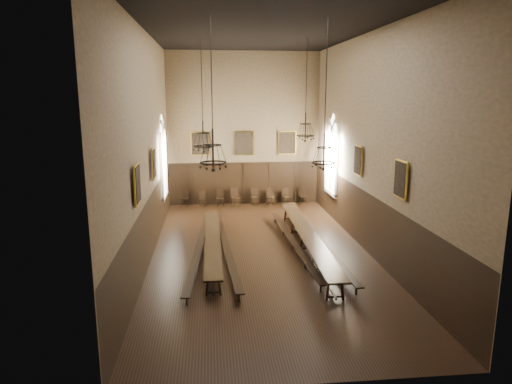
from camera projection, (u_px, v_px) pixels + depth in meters
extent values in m
cube|color=black|center=(261.00, 253.00, 19.18)|extent=(9.00, 18.00, 0.02)
cube|color=black|center=(261.00, 27.00, 17.31)|extent=(9.00, 18.00, 0.02)
cube|color=#8E7357|center=(244.00, 129.00, 27.01)|extent=(9.00, 0.02, 9.00)
cube|color=#8E7357|center=(309.00, 193.00, 9.48)|extent=(9.00, 0.02, 9.00)
cube|color=#8E7357|center=(146.00, 147.00, 17.80)|extent=(0.02, 18.00, 9.00)
cube|color=#8E7357|center=(370.00, 145.00, 18.70)|extent=(0.02, 18.00, 9.00)
cube|color=black|center=(212.00, 238.00, 18.90)|extent=(0.66, 9.05, 0.06)
cube|color=black|center=(307.00, 233.00, 19.21)|extent=(0.98, 10.64, 0.07)
cube|color=black|center=(199.00, 247.00, 18.60)|extent=(0.93, 9.59, 0.05)
cube|color=black|center=(226.00, 245.00, 18.87)|extent=(0.84, 9.75, 0.05)
cube|color=black|center=(293.00, 241.00, 19.43)|extent=(0.60, 9.43, 0.05)
cube|color=black|center=(322.00, 242.00, 19.26)|extent=(0.46, 9.47, 0.05)
cube|color=black|center=(185.00, 199.00, 27.10)|extent=(0.53, 0.53, 0.05)
cube|color=black|center=(185.00, 194.00, 27.22)|extent=(0.42, 0.16, 0.51)
cube|color=black|center=(203.00, 199.00, 27.17)|extent=(0.47, 0.47, 0.05)
cube|color=black|center=(203.00, 195.00, 27.28)|extent=(0.39, 0.13, 0.47)
cube|color=black|center=(220.00, 198.00, 27.26)|extent=(0.44, 0.44, 0.05)
cube|color=black|center=(220.00, 193.00, 27.38)|extent=(0.43, 0.06, 0.51)
cube|color=black|center=(235.00, 197.00, 27.33)|extent=(0.56, 0.56, 0.05)
cube|color=black|center=(235.00, 192.00, 27.46)|extent=(0.45, 0.16, 0.55)
cube|color=black|center=(255.00, 197.00, 27.48)|extent=(0.51, 0.51, 0.05)
cube|color=black|center=(255.00, 193.00, 27.61)|extent=(0.43, 0.13, 0.51)
cube|color=black|center=(270.00, 197.00, 27.54)|extent=(0.43, 0.43, 0.05)
cube|color=black|center=(270.00, 193.00, 27.66)|extent=(0.41, 0.06, 0.49)
cube|color=black|center=(286.00, 197.00, 27.57)|extent=(0.52, 0.52, 0.05)
cube|color=black|center=(286.00, 192.00, 27.70)|extent=(0.43, 0.14, 0.51)
cube|color=black|center=(303.00, 196.00, 27.76)|extent=(0.52, 0.52, 0.05)
cube|color=black|center=(302.00, 191.00, 27.89)|extent=(0.44, 0.13, 0.53)
cylinder|color=black|center=(202.00, 79.00, 19.94)|extent=(0.03, 0.03, 3.64)
torus|color=black|center=(203.00, 147.00, 20.55)|extent=(0.92, 0.92, 0.05)
torus|color=black|center=(203.00, 133.00, 20.43)|extent=(0.59, 0.59, 0.04)
cylinder|color=black|center=(203.00, 136.00, 20.45)|extent=(0.07, 0.07, 1.30)
cylinder|color=black|center=(307.00, 75.00, 20.38)|extent=(0.03, 0.03, 3.30)
torus|color=black|center=(305.00, 136.00, 20.93)|extent=(0.84, 0.84, 0.05)
torus|color=black|center=(305.00, 124.00, 20.82)|extent=(0.54, 0.54, 0.04)
cylinder|color=black|center=(305.00, 126.00, 20.84)|extent=(0.06, 0.06, 1.19)
cylinder|color=black|center=(211.00, 74.00, 15.05)|extent=(0.03, 0.03, 3.63)
torus|color=black|center=(213.00, 163.00, 15.66)|extent=(0.94, 0.94, 0.06)
torus|color=black|center=(213.00, 145.00, 15.54)|extent=(0.60, 0.60, 0.04)
cylinder|color=black|center=(213.00, 148.00, 15.56)|extent=(0.07, 0.07, 1.33)
cylinder|color=black|center=(326.00, 77.00, 15.30)|extent=(0.03, 0.03, 3.81)
torus|color=black|center=(324.00, 163.00, 15.90)|extent=(0.82, 0.82, 0.05)
torus|color=black|center=(324.00, 148.00, 15.79)|extent=(0.52, 0.52, 0.04)
cylinder|color=black|center=(324.00, 150.00, 15.81)|extent=(0.06, 0.06, 1.16)
cube|color=gold|center=(200.00, 144.00, 26.79)|extent=(1.10, 0.12, 1.40)
cube|color=black|center=(200.00, 144.00, 26.79)|extent=(0.98, 0.02, 1.28)
cube|color=gold|center=(244.00, 143.00, 27.05)|extent=(1.10, 0.12, 1.40)
cube|color=black|center=(244.00, 143.00, 27.05)|extent=(0.98, 0.02, 1.28)
cube|color=gold|center=(287.00, 143.00, 27.31)|extent=(1.10, 0.12, 1.40)
cube|color=black|center=(287.00, 143.00, 27.31)|extent=(0.98, 0.02, 1.28)
cube|color=gold|center=(154.00, 164.00, 18.95)|extent=(0.12, 1.00, 1.30)
cube|color=black|center=(154.00, 164.00, 18.95)|extent=(0.02, 0.88, 1.18)
cube|color=gold|center=(137.00, 184.00, 14.57)|extent=(0.12, 1.00, 1.30)
cube|color=black|center=(137.00, 184.00, 14.57)|extent=(0.02, 0.88, 1.18)
cube|color=gold|center=(358.00, 161.00, 19.82)|extent=(0.12, 1.00, 1.30)
cube|color=black|center=(358.00, 161.00, 19.82)|extent=(0.02, 0.88, 1.18)
cube|color=gold|center=(401.00, 179.00, 15.44)|extent=(0.12, 1.00, 1.30)
cube|color=black|center=(401.00, 179.00, 15.44)|extent=(0.02, 0.88, 1.18)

